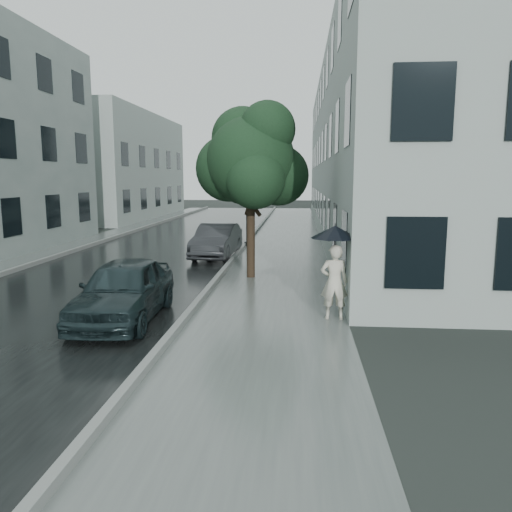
# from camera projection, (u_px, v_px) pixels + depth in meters

# --- Properties ---
(ground) EXTENTS (120.00, 120.00, 0.00)m
(ground) POSITION_uv_depth(u_px,v_px,m) (249.00, 347.00, 9.33)
(ground) COLOR black
(ground) RESTS_ON ground
(sidewalk) EXTENTS (3.50, 60.00, 0.01)m
(sidewalk) POSITION_uv_depth(u_px,v_px,m) (283.00, 252.00, 21.12)
(sidewalk) COLOR slate
(sidewalk) RESTS_ON ground
(kerb_near) EXTENTS (0.15, 60.00, 0.15)m
(kerb_near) POSITION_uv_depth(u_px,v_px,m) (240.00, 250.00, 21.26)
(kerb_near) COLOR slate
(kerb_near) RESTS_ON ground
(asphalt_road) EXTENTS (6.85, 60.00, 0.00)m
(asphalt_road) POSITION_uv_depth(u_px,v_px,m) (160.00, 250.00, 21.57)
(asphalt_road) COLOR black
(asphalt_road) RESTS_ON ground
(kerb_far) EXTENTS (0.15, 60.00, 0.15)m
(kerb_far) POSITION_uv_depth(u_px,v_px,m) (82.00, 248.00, 21.86)
(kerb_far) COLOR slate
(kerb_far) RESTS_ON ground
(sidewalk_far) EXTENTS (1.70, 60.00, 0.01)m
(sidewalk_far) POSITION_uv_depth(u_px,v_px,m) (62.00, 249.00, 21.95)
(sidewalk_far) COLOR #4C5451
(sidewalk_far) RESTS_ON ground
(building_near) EXTENTS (7.02, 36.00, 9.00)m
(building_near) POSITION_uv_depth(u_px,v_px,m) (384.00, 152.00, 27.35)
(building_near) COLOR gray
(building_near) RESTS_ON ground
(building_far_b) EXTENTS (7.02, 18.00, 8.00)m
(building_far_b) POSITION_uv_depth(u_px,v_px,m) (114.00, 166.00, 39.40)
(building_far_b) COLOR gray
(building_far_b) RESTS_ON ground
(pedestrian) EXTENTS (0.61, 0.40, 1.68)m
(pedestrian) POSITION_uv_depth(u_px,v_px,m) (334.00, 282.00, 11.02)
(pedestrian) COLOR beige
(pedestrian) RESTS_ON sidewalk
(umbrella) EXTENTS (1.41, 1.41, 1.21)m
(umbrella) POSITION_uv_depth(u_px,v_px,m) (335.00, 232.00, 10.87)
(umbrella) COLOR black
(umbrella) RESTS_ON ground
(street_tree) EXTENTS (3.58, 3.25, 5.40)m
(street_tree) POSITION_uv_depth(u_px,v_px,m) (251.00, 160.00, 15.38)
(street_tree) COLOR #332619
(street_tree) RESTS_ON ground
(lamp_post) EXTENTS (0.83, 0.45, 5.15)m
(lamp_post) POSITION_uv_depth(u_px,v_px,m) (244.00, 181.00, 22.52)
(lamp_post) COLOR black
(lamp_post) RESTS_ON ground
(car_near) EXTENTS (1.76, 4.05, 1.36)m
(car_near) POSITION_uv_depth(u_px,v_px,m) (124.00, 290.00, 10.99)
(car_near) COLOR black
(car_near) RESTS_ON ground
(car_far) EXTENTS (1.59, 4.04, 1.31)m
(car_far) POSITION_uv_depth(u_px,v_px,m) (217.00, 241.00, 19.72)
(car_far) COLOR #25282B
(car_far) RESTS_ON ground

